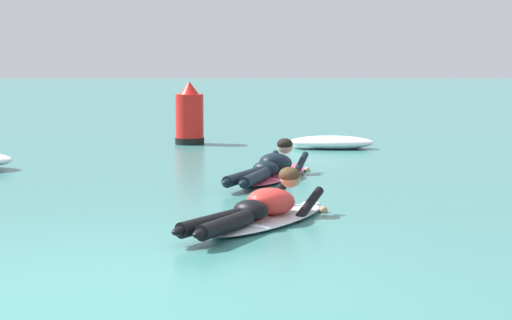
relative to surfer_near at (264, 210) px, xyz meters
name	(u,v)px	position (x,y,z in m)	size (l,w,h in m)	color
ground_plane	(190,144)	(-1.23, 7.70, -0.14)	(120.00, 120.00, 0.00)	#387A75
surfer_near	(264,210)	(0.00, 0.00, 0.00)	(1.59, 2.26, 0.53)	silver
surfer_far	(272,169)	(0.17, 3.02, 0.00)	(1.30, 2.56, 0.55)	#E54C66
whitewater_front	(331,143)	(1.33, 6.84, -0.03)	(1.54, 0.78, 0.23)	white
channel_marker_buoy	(189,119)	(-1.23, 7.70, 0.34)	(0.55, 0.55, 1.17)	red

